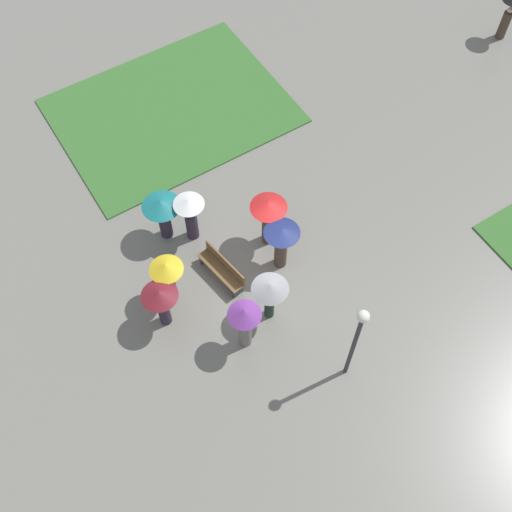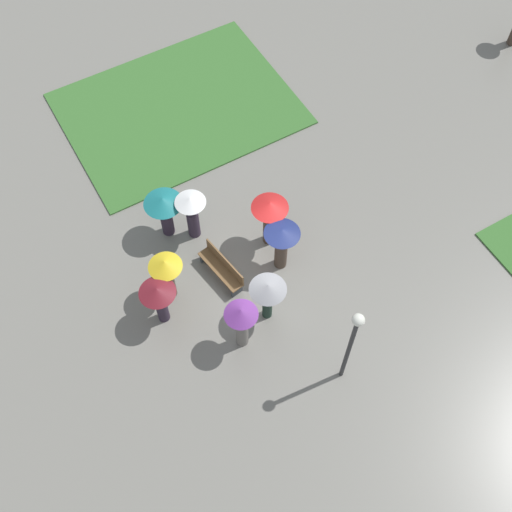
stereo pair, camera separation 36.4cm
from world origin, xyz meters
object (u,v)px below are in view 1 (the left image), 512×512
at_px(crowd_person_teal, 162,211).
at_px(lone_walker_far_path, 511,7).
at_px(crowd_person_grey, 270,291).
at_px(park_bench, 223,268).
at_px(lamp_post, 357,336).
at_px(crowd_person_white, 190,214).
at_px(crowd_person_navy, 281,241).
at_px(crowd_person_yellow, 167,274).
at_px(crowd_person_maroon, 161,300).
at_px(crowd_person_purple, 245,321).
at_px(crowd_person_red, 268,213).

relative_size(crowd_person_teal, lone_walker_far_path, 0.89).
bearing_deg(crowd_person_grey, park_bench, -93.11).
height_order(lamp_post, lone_walker_far_path, lamp_post).
bearing_deg(crowd_person_white, lone_walker_far_path, 167.50).
distance_m(crowd_person_teal, crowd_person_navy, 3.74).
distance_m(crowd_person_white, crowd_person_yellow, 2.25).
height_order(lamp_post, crowd_person_teal, lamp_post).
relative_size(crowd_person_maroon, crowd_person_white, 0.95).
height_order(crowd_person_teal, lone_walker_far_path, lone_walker_far_path).
xyz_separation_m(crowd_person_maroon, crowd_person_teal, (-2.67, 1.45, -0.00)).
distance_m(crowd_person_teal, lone_walker_far_path, 15.47).
bearing_deg(park_bench, crowd_person_yellow, -106.92).
xyz_separation_m(crowd_person_purple, crowd_person_grey, (-0.37, 1.05, 0.07)).
xyz_separation_m(park_bench, crowd_person_red, (-0.40, 1.88, 0.97)).
height_order(crowd_person_yellow, crowd_person_grey, crowd_person_yellow).
height_order(crowd_person_maroon, crowd_person_grey, crowd_person_grey).
relative_size(park_bench, lamp_post, 0.48).
distance_m(crowd_person_grey, crowd_person_navy, 1.79).
height_order(lamp_post, crowd_person_white, lamp_post).
xyz_separation_m(crowd_person_white, lone_walker_far_path, (-1.70, 14.74, 0.17)).
relative_size(crowd_person_yellow, crowd_person_navy, 0.99).
relative_size(crowd_person_maroon, crowd_person_yellow, 0.95).
xyz_separation_m(crowd_person_yellow, crowd_person_teal, (-2.06, 0.91, -0.07)).
distance_m(crowd_person_maroon, crowd_person_grey, 3.05).
bearing_deg(crowd_person_grey, crowd_person_maroon, -46.44).
xyz_separation_m(crowd_person_white, crowd_person_yellow, (1.57, -1.60, 0.17)).
distance_m(crowd_person_purple, crowd_person_grey, 1.12).
height_order(park_bench, crowd_person_purple, crowd_person_purple).
bearing_deg(lamp_post, crowd_person_yellow, -147.42).
height_order(crowd_person_maroon, crowd_person_yellow, crowd_person_yellow).
relative_size(park_bench, crowd_person_purple, 0.89).
distance_m(park_bench, crowd_person_yellow, 1.89).
height_order(park_bench, crowd_person_navy, crowd_person_navy).
relative_size(crowd_person_red, lone_walker_far_path, 1.02).
xyz_separation_m(crowd_person_red, crowd_person_purple, (2.61, -2.43, -0.08)).
distance_m(crowd_person_red, crowd_person_maroon, 4.14).
xyz_separation_m(park_bench, crowd_person_maroon, (0.39, -2.19, 0.83)).
distance_m(crowd_person_purple, crowd_person_yellow, 2.66).
bearing_deg(crowd_person_purple, crowd_person_yellow, 137.16).
distance_m(park_bench, crowd_person_teal, 2.53).
bearing_deg(crowd_person_teal, park_bench, -23.27).
distance_m(crowd_person_red, crowd_person_white, 2.39).
distance_m(crowd_person_maroon, crowd_person_navy, 3.92).
xyz_separation_m(crowd_person_teal, crowd_person_navy, (2.82, 2.46, -0.02)).
relative_size(park_bench, lone_walker_far_path, 0.90).
distance_m(crowd_person_white, crowd_person_grey, 3.67).
bearing_deg(crowd_person_teal, crowd_person_yellow, -65.01).
bearing_deg(crowd_person_purple, crowd_person_white, 105.77).
xyz_separation_m(park_bench, crowd_person_yellow, (-0.22, -1.64, 0.90)).
xyz_separation_m(crowd_person_purple, crowd_person_yellow, (-2.42, -1.09, 0.01)).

